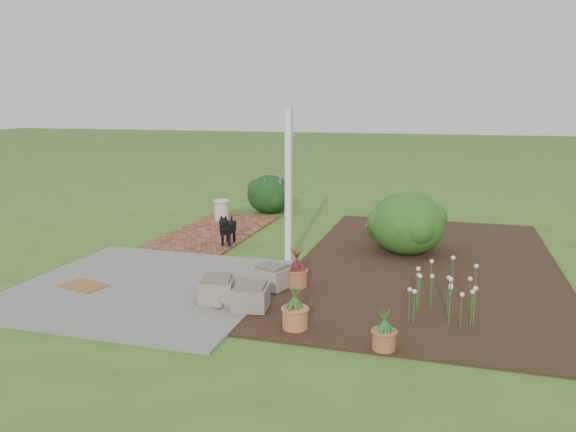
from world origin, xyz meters
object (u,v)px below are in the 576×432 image
(black_dog, at_px, (227,227))
(evergreen_shrub, at_px, (408,222))
(cream_ceramic_urn, at_px, (222,210))
(stone_trough_near, at_px, (217,290))

(black_dog, height_order, evergreen_shrub, evergreen_shrub)
(black_dog, height_order, cream_ceramic_urn, black_dog)
(stone_trough_near, relative_size, cream_ceramic_urn, 0.99)
(cream_ceramic_urn, distance_m, evergreen_shrub, 4.41)
(stone_trough_near, bearing_deg, cream_ceramic_urn, 112.31)
(black_dog, bearing_deg, cream_ceramic_urn, 111.04)
(stone_trough_near, height_order, cream_ceramic_urn, cream_ceramic_urn)
(stone_trough_near, height_order, evergreen_shrub, evergreen_shrub)
(stone_trough_near, relative_size, black_dog, 0.68)
(black_dog, relative_size, evergreen_shrub, 0.49)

